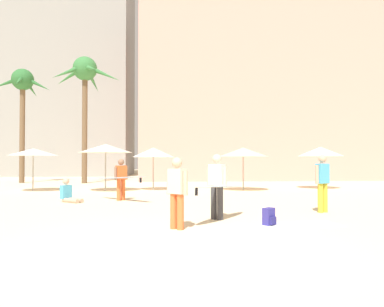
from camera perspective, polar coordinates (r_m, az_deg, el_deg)
The scene contains 17 objects.
ground at distance 6.79m, azimuth -2.88°, elevation -14.34°, with size 120.00×120.00×0.00m, color beige.
hotel_pink at distance 34.56m, azimuth 12.75°, elevation 8.50°, with size 23.81×10.68×14.68m, color #DB9989.
hotel_tower_gray at distance 44.21m, azimuth -19.36°, elevation 13.88°, with size 14.78×9.30×25.96m, color gray.
palm_tree_far_left at distance 28.99m, azimuth -24.84°, elevation 9.02°, with size 4.22×4.16×8.10m.
palm_tree_left at distance 27.21m, azimuth -16.32°, elevation 11.16°, with size 4.97×4.89×8.87m.
cafe_umbrella_0 at distance 19.58m, azimuth -6.04°, elevation 0.16°, with size 2.25×2.25×2.25m.
cafe_umbrella_1 at distance 19.37m, azimuth 7.96°, elevation 0.21°, with size 2.63×2.63×2.25m.
cafe_umbrella_2 at distance 21.65m, azimuth 19.34°, elevation 0.29°, with size 2.47×2.47×2.34m.
cafe_umbrella_3 at distance 20.51m, azimuth -23.47°, elevation 0.21°, with size 2.50×2.50×2.20m.
cafe_umbrella_4 at distance 19.26m, azimuth -13.29°, elevation 0.79°, with size 2.74×2.74×2.42m.
beach_towel at distance 9.32m, azimuth 16.42°, elevation -10.63°, with size 1.88×0.95×0.01m, color white.
backpack at distance 9.09m, azimuth 11.91°, elevation -9.65°, with size 0.35×0.35×0.42m.
person_mid_right at distance 14.54m, azimuth -11.04°, elevation -3.72°, with size 2.38×2.37×1.63m.
person_near_left at distance 9.61m, azimuth 3.98°, elevation -4.85°, with size 1.88×2.46×1.72m.
person_mid_left at distance 14.63m, azimuth -18.63°, elevation -5.97°, with size 0.97×0.88×0.89m.
person_far_left at distance 8.35m, azimuth -2.35°, elevation -5.68°, with size 0.51×0.48×1.63m.
person_near_right at distance 11.72m, azimuth 19.64°, elevation -4.02°, with size 0.57×0.39×1.73m.
Camera 1 is at (-0.08, -6.61, 1.55)m, focal length 34.28 mm.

